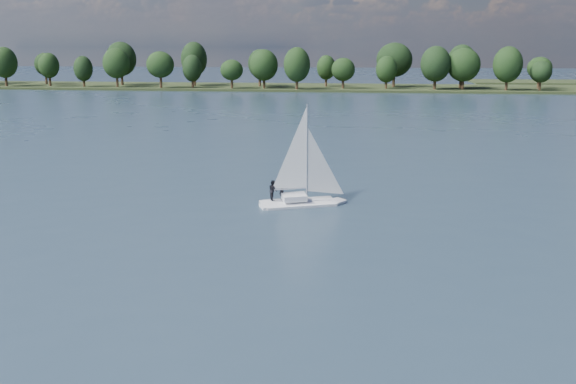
% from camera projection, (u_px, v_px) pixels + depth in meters
% --- Properties ---
extents(ground, '(700.00, 700.00, 0.00)m').
position_uv_depth(ground, '(318.00, 127.00, 116.90)').
color(ground, '#233342').
rests_on(ground, ground).
extents(far_shore, '(660.00, 40.00, 1.50)m').
position_uv_depth(far_shore, '(345.00, 89.00, 225.22)').
color(far_shore, black).
rests_on(far_shore, ground).
extents(sailboat, '(7.67, 4.74, 9.78)m').
position_uv_depth(sailboat, '(299.00, 177.00, 58.45)').
color(sailboat, silver).
rests_on(sailboat, ground).
extents(treeline, '(562.22, 73.97, 17.44)m').
position_uv_depth(treeline, '(312.00, 65.00, 222.42)').
color(treeline, black).
rests_on(treeline, ground).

